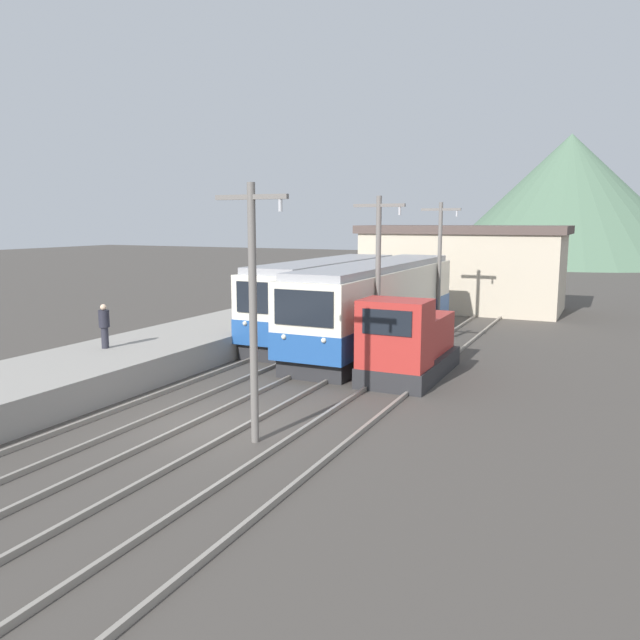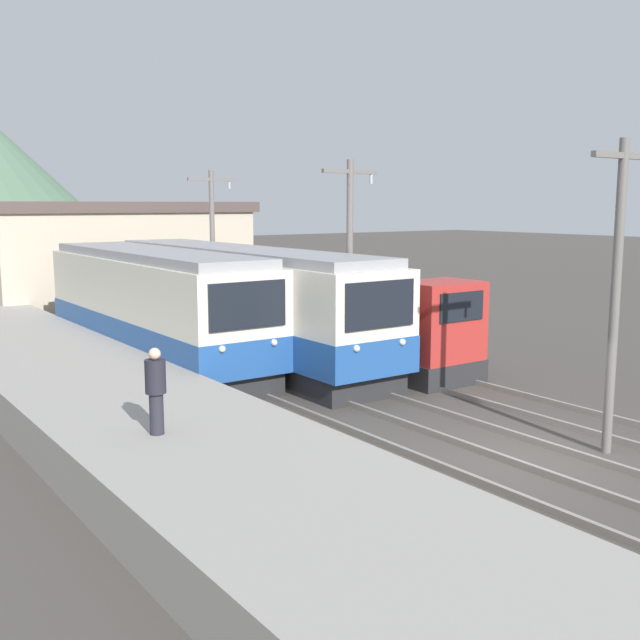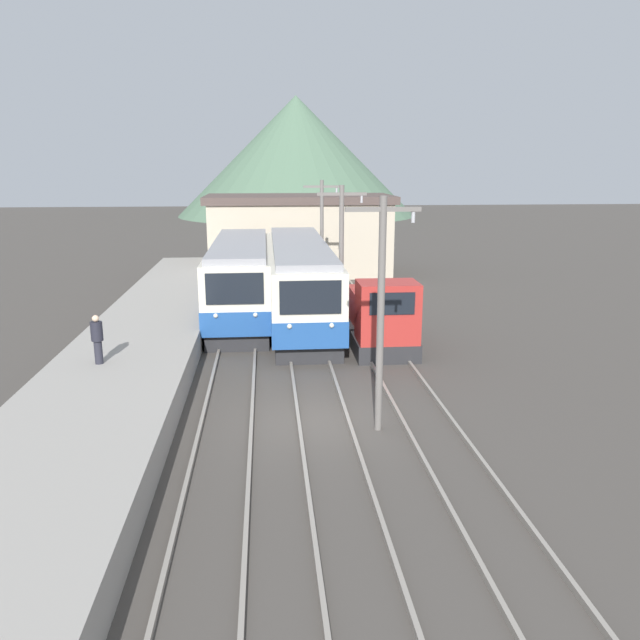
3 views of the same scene
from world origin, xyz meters
TOP-DOWN VIEW (x-y plane):
  - ground_plane at (0.00, 0.00)m, footprint 200.00×200.00m
  - platform_left at (-6.25, 0.00)m, footprint 4.50×54.00m
  - track_left at (-2.60, 0.00)m, footprint 1.54×60.00m
  - track_center at (0.20, 0.00)m, footprint 1.54×60.00m
  - track_right at (3.20, 0.00)m, footprint 1.54×60.00m
  - commuter_train_left at (-2.60, 13.05)m, footprint 2.84×12.32m
  - commuter_train_center at (0.20, 12.46)m, footprint 2.84×14.95m
  - shunting_locomotive at (3.20, 7.44)m, footprint 2.40×5.37m
  - catenary_mast_near at (1.71, -0.67)m, footprint 2.00×0.20m
  - catenary_mast_mid at (1.71, 8.28)m, footprint 2.00×0.20m
  - catenary_mast_far at (1.71, 17.23)m, footprint 2.00×0.20m
  - person_on_platform at (-6.83, 2.96)m, footprint 0.38×0.38m
  - station_building at (0.94, 26.00)m, footprint 12.60×6.30m
  - mountain_backdrop at (3.34, 77.93)m, footprint 35.08×35.08m

SIDE VIEW (x-z plane):
  - ground_plane at x=0.00m, z-range 0.00..0.00m
  - track_left at x=-2.60m, z-range 0.00..0.14m
  - track_center at x=0.20m, z-range 0.00..0.14m
  - track_right at x=3.20m, z-range 0.00..0.14m
  - platform_left at x=-6.25m, z-range 0.00..1.02m
  - shunting_locomotive at x=3.20m, z-range -0.29..2.71m
  - commuter_train_left at x=-2.60m, z-range -0.14..3.62m
  - commuter_train_center at x=0.20m, z-range -0.14..3.63m
  - person_on_platform at x=-6.83m, z-range 1.09..2.70m
  - station_building at x=0.94m, z-range 0.02..5.34m
  - catenary_mast_near at x=1.71m, z-range 0.31..6.82m
  - catenary_mast_mid at x=1.71m, z-range 0.31..6.82m
  - catenary_mast_far at x=1.71m, z-range 0.31..6.82m
  - mountain_backdrop at x=3.34m, z-range 0.00..17.10m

